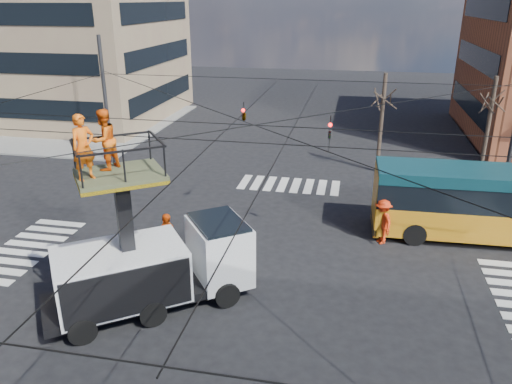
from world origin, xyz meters
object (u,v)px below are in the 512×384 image
Objects in this scene: flagger at (382,221)px; utility_truck at (151,248)px; city_bus at (511,204)px; worker_ground at (167,237)px; traffic_cone at (108,265)px.

utility_truck is at bearing -76.10° from flagger.
worker_ground is (-14.00, -4.69, -0.70)m from city_bus.
city_bus is 14.78m from worker_ground.
traffic_cone is 2.52m from worker_ground.
traffic_cone is at bearing -90.57° from flagger.
city_bus is at bearing -5.76° from utility_truck.
utility_truck is 0.60× the size of city_bus.
city_bus is 5.67× the size of flagger.
flagger is (-5.42, -1.38, -0.70)m from city_bus.
traffic_cone is at bearing 137.67° from worker_ground.
worker_ground is at bearing 66.71° from utility_truck.
flagger is at bearing -167.29° from city_bus.
flagger is at bearing 2.98° from utility_truck.
worker_ground is at bearing -163.01° from city_bus.
utility_truck is 3.41× the size of flagger.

